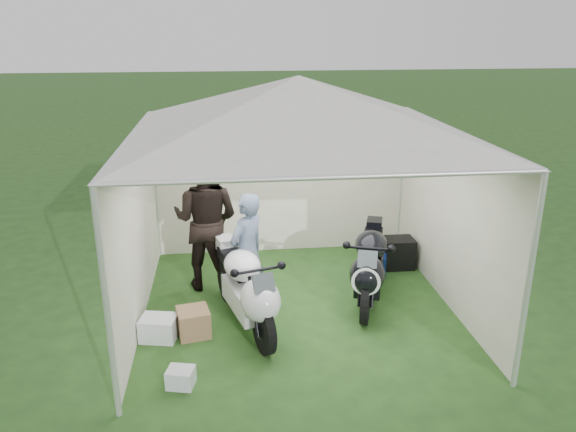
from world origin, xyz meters
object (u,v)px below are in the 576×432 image
person_dark_jacket (206,220)px  person_blue_jacket (247,253)px  motorcycle_white (247,288)px  motorcycle_black (370,264)px  paddock_stand (372,265)px  equipment_box (398,253)px  crate_2 (181,377)px  canopy_tent (298,112)px  crate_0 (159,328)px  crate_1 (194,322)px

person_dark_jacket → person_blue_jacket: person_dark_jacket is taller
motorcycle_white → motorcycle_black: 1.73m
motorcycle_black → paddock_stand: size_ratio=4.72×
motorcycle_white → person_blue_jacket: size_ratio=1.22×
equipment_box → crate_2: equipment_box is taller
canopy_tent → equipment_box: 3.08m
person_blue_jacket → crate_0: (-1.10, -0.62, -0.66)m
equipment_box → crate_0: 3.85m
crate_1 → canopy_tent: bearing=24.7°
canopy_tent → motorcycle_white: bearing=-142.5°
crate_0 → crate_1: (0.41, 0.04, 0.03)m
crate_2 → crate_0: bearing=107.9°
motorcycle_white → crate_0: 1.14m
person_dark_jacket → crate_1: person_dark_jacket is taller
equipment_box → crate_2: bearing=-139.5°
motorcycle_white → paddock_stand: (1.94, 1.36, -0.39)m
motorcycle_black → person_blue_jacket: person_blue_jacket is taller
motorcycle_black → person_dark_jacket: 2.32m
canopy_tent → crate_2: (-1.43, -1.64, -2.48)m
person_dark_jacket → crate_1: size_ratio=5.40×
person_blue_jacket → crate_2: (-0.78, -1.60, -0.70)m
crate_0 → crate_1: size_ratio=1.13×
crate_0 → person_blue_jacket: bearing=29.6°
crate_0 → crate_2: size_ratio=1.54×
canopy_tent → motorcycle_white: (-0.69, -0.53, -2.03)m
paddock_stand → crate_2: (-2.68, -2.47, -0.05)m
crate_0 → crate_1: 0.41m
motorcycle_black → paddock_stand: 0.98m
motorcycle_white → crate_1: size_ratio=5.26×
motorcycle_black → crate_0: size_ratio=4.58×
motorcycle_black → equipment_box: bearing=73.6°
canopy_tent → equipment_box: canopy_tent is taller
person_blue_jacket → equipment_box: size_ratio=3.40×
crate_0 → crate_2: 1.02m
crate_1 → crate_2: bearing=-95.2°
motorcycle_black → person_blue_jacket: size_ratio=1.20×
crate_0 → person_dark_jacket: bearing=67.7°
canopy_tent → person_blue_jacket: canopy_tent is taller
canopy_tent → paddock_stand: size_ratio=13.99×
motorcycle_white → crate_0: motorcycle_white is taller
person_blue_jacket → crate_2: bearing=18.1°
crate_1 → person_blue_jacket: bearing=40.1°
motorcycle_white → equipment_box: 2.88m
motorcycle_white → paddock_stand: motorcycle_white is taller
motorcycle_white → person_blue_jacket: 0.55m
crate_1 → crate_2: crate_1 is taller
crate_1 → equipment_box: bearing=28.6°
crate_2 → crate_1: bearing=84.8°
canopy_tent → paddock_stand: 2.85m
paddock_stand → person_blue_jacket: size_ratio=0.25×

